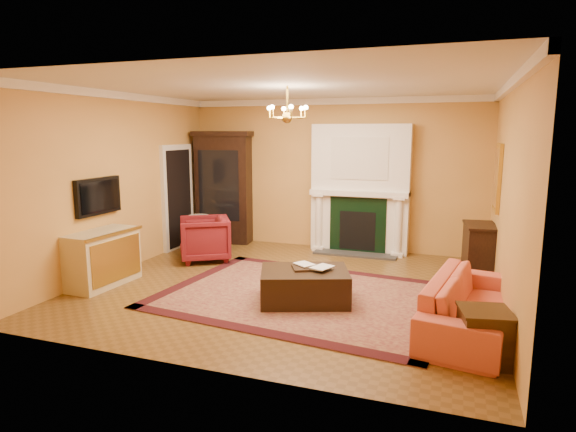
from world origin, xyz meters
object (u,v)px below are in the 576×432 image
at_px(pedestal_table, 199,231).
at_px(console_table, 479,252).
at_px(wingback_armchair, 205,237).
at_px(commode, 102,258).
at_px(coral_sofa, 471,295).
at_px(end_table, 484,338).
at_px(leather_ottoman, 305,285).
at_px(china_cabinet, 224,190).

xyz_separation_m(pedestal_table, console_table, (5.16, -0.03, 0.00)).
bearing_deg(wingback_armchair, pedestal_table, -173.94).
relative_size(pedestal_table, console_table, 0.86).
height_order(commode, console_table, console_table).
xyz_separation_m(coral_sofa, console_table, (0.17, 2.31, -0.01)).
relative_size(end_table, console_table, 0.63).
relative_size(console_table, leather_ottoman, 0.71).
relative_size(pedestal_table, commode, 0.64).
bearing_deg(leather_ottoman, pedestal_table, 123.74).
xyz_separation_m(pedestal_table, end_table, (5.10, -3.16, -0.16)).
distance_m(coral_sofa, leather_ottoman, 2.19).
xyz_separation_m(wingback_armchair, leather_ottoman, (2.41, -1.52, -0.21)).
bearing_deg(commode, china_cabinet, 85.91).
height_order(china_cabinet, coral_sofa, china_cabinet).
height_order(coral_sofa, leather_ottoman, coral_sofa).
xyz_separation_m(china_cabinet, end_table, (5.02, -4.15, -0.86)).
xyz_separation_m(china_cabinet, commode, (-0.43, -3.35, -0.71)).
bearing_deg(pedestal_table, coral_sofa, -25.13).
distance_m(china_cabinet, coral_sofa, 5.98).
bearing_deg(china_cabinet, commode, -104.18).
distance_m(end_table, leather_ottoman, 2.52).
relative_size(wingback_armchair, coral_sofa, 0.40).
relative_size(china_cabinet, console_table, 2.65).
height_order(coral_sofa, end_table, coral_sofa).
height_order(china_cabinet, end_table, china_cabinet).
bearing_deg(end_table, commode, 171.61).
xyz_separation_m(china_cabinet, pedestal_table, (-0.07, -0.99, -0.71)).
relative_size(wingback_armchair, console_table, 1.05).
height_order(pedestal_table, leather_ottoman, pedestal_table).
distance_m(china_cabinet, commode, 3.45).
bearing_deg(console_table, coral_sofa, -100.42).
distance_m(pedestal_table, leather_ottoman, 3.50).
bearing_deg(china_cabinet, coral_sofa, -41.03).
bearing_deg(coral_sofa, wingback_armchair, 77.97).
bearing_deg(wingback_armchair, console_table, 64.12).
distance_m(wingback_armchair, pedestal_table, 0.68).
distance_m(pedestal_table, coral_sofa, 5.51).
bearing_deg(pedestal_table, console_table, -0.36).
bearing_deg(leather_ottoman, console_table, 20.77).
relative_size(commode, coral_sofa, 0.51).
bearing_deg(console_table, commode, -163.33).
xyz_separation_m(china_cabinet, console_table, (5.08, -1.02, -0.70)).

